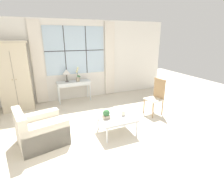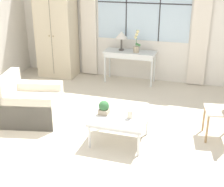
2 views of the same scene
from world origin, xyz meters
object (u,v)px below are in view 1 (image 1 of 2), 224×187
Objects in this scene: console_table at (74,84)px; pillar_candle at (123,114)px; armoire at (15,77)px; side_chair_wooden at (156,95)px; coffee_table at (117,119)px; potted_plant_small at (106,114)px; potted_orchid at (78,76)px; table_lamp at (66,72)px; armchair_upholstered at (41,131)px.

console_table is 2.72m from pillar_candle.
armoire is at bearing -178.62° from console_table.
armoire reaches higher than console_table.
armoire is 1.99× the size of side_chair_wooden.
side_chair_wooden is at bearing -27.65° from armoire.
coffee_table is 0.29m from potted_plant_small.
potted_plant_small is at bearing 174.63° from coffee_table.
armoire is 1.94m from potted_orchid.
table_lamp is 0.51× the size of coffee_table.
table_lamp is 0.41× the size of side_chair_wooden.
pillar_candle is at bearing -8.20° from armchair_upholstered.
console_table is 0.31m from potted_orchid.
side_chair_wooden is 7.27× the size of pillar_candle.
coffee_table is at bearing -5.37° from potted_plant_small.
pillar_candle is (0.66, -2.64, -0.15)m from console_table.
coffee_table is 5.76× the size of pillar_candle.
potted_orchid is at bearing -16.53° from console_table.
side_chair_wooden is at bearing 5.63° from armchair_upholstered.
armoire is at bearing 179.94° from potted_orchid.
table_lamp reaches higher than console_table.
potted_orchid reaches higher than table_lamp.
armoire is 3.30m from potted_plant_small.
potted_plant_small is at bearing 174.84° from pillar_candle.
armoire is at bearing 133.26° from pillar_candle.
potted_orchid is 2.58m from potted_plant_small.
table_lamp is at bearing 67.68° from armchair_upholstered.
armchair_upholstered is (0.58, -2.33, -0.78)m from armoire.
coffee_table is (2.27, -2.58, -0.69)m from armoire.
armoire is at bearing 131.39° from coffee_table.
console_table is 2.68m from coffee_table.
armoire reaches higher than table_lamp.
potted_orchid is at bearing 59.75° from armchair_upholstered.
potted_plant_small is at bearing -80.29° from table_lamp.
armchair_upholstered is (-1.36, -2.32, -0.62)m from potted_orchid.
armoire is 3.61m from pillar_candle.
armoire reaches higher than armchair_upholstered.
side_chair_wooden reaches higher than potted_plant_small.
side_chair_wooden is at bearing -45.06° from console_table.
armoire is 1.57m from table_lamp.
potted_orchid is 0.45× the size of armchair_upholstered.
side_chair_wooden is 1.89m from potted_plant_small.
pillar_candle reaches higher than coffee_table.
side_chair_wooden reaches higher than coffee_table.
potted_orchid is 0.47× the size of side_chair_wooden.
armchair_upholstered is (-1.20, -2.37, -0.36)m from console_table.
coffee_table is at bearing 175.16° from pillar_candle.
pillar_candle is at bearing -76.01° from console_table.
table_lamp is 2.00× the size of potted_plant_small.
pillar_candle is (1.86, -0.27, 0.20)m from armchair_upholstered.
potted_plant_small is (-0.25, 0.02, 0.15)m from coffee_table.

